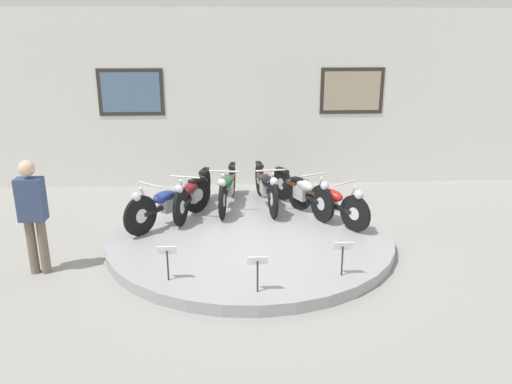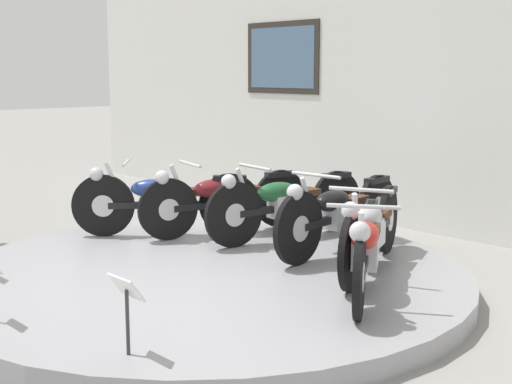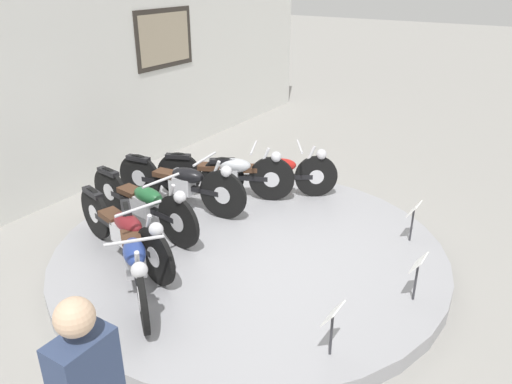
{
  "view_description": "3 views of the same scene",
  "coord_description": "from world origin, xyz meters",
  "px_view_note": "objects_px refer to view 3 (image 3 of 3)",
  "views": [
    {
      "loc": [
        -0.35,
        -7.63,
        3.32
      ],
      "look_at": [
        0.1,
        0.11,
        0.84
      ],
      "focal_mm": 35.0,
      "sensor_mm": 36.0,
      "label": 1
    },
    {
      "loc": [
        4.8,
        -3.88,
        1.92
      ],
      "look_at": [
        0.25,
        0.35,
        0.86
      ],
      "focal_mm": 50.0,
      "sensor_mm": 36.0,
      "label": 2
    },
    {
      "loc": [
        -4.36,
        -2.85,
        3.25
      ],
      "look_at": [
        0.07,
        -0.04,
        0.87
      ],
      "focal_mm": 35.0,
      "sensor_mm": 36.0,
      "label": 3
    }
  ],
  "objects_px": {
    "motorcycle_silver": "(228,172)",
    "info_placard_front_right": "(413,214)",
    "motorcycle_green": "(144,202)",
    "motorcycle_black": "(182,182)",
    "info_placard_front_centre": "(418,268)",
    "motorcycle_blue": "(134,257)",
    "motorcycle_maroon": "(124,229)",
    "info_placard_front_left": "(332,320)",
    "motorcycle_red": "(273,173)"
  },
  "relations": [
    {
      "from": "info_placard_front_centre",
      "to": "motorcycle_silver",
      "type": "bearing_deg",
      "value": 71.49
    },
    {
      "from": "motorcycle_red",
      "to": "motorcycle_green",
      "type": "bearing_deg",
      "value": 154.2
    },
    {
      "from": "motorcycle_maroon",
      "to": "info_placard_front_left",
      "type": "height_order",
      "value": "motorcycle_maroon"
    },
    {
      "from": "motorcycle_maroon",
      "to": "motorcycle_silver",
      "type": "distance_m",
      "value": 2.0
    },
    {
      "from": "motorcycle_green",
      "to": "info_placard_front_right",
      "type": "relative_size",
      "value": 3.91
    },
    {
      "from": "motorcycle_blue",
      "to": "info_placard_front_right",
      "type": "relative_size",
      "value": 3.11
    },
    {
      "from": "motorcycle_red",
      "to": "info_placard_front_right",
      "type": "height_order",
      "value": "motorcycle_red"
    },
    {
      "from": "motorcycle_silver",
      "to": "info_placard_front_left",
      "type": "distance_m",
      "value": 3.4
    },
    {
      "from": "motorcycle_green",
      "to": "motorcycle_silver",
      "type": "relative_size",
      "value": 1.09
    },
    {
      "from": "info_placard_front_left",
      "to": "info_placard_front_centre",
      "type": "bearing_deg",
      "value": -18.13
    },
    {
      "from": "motorcycle_blue",
      "to": "motorcycle_black",
      "type": "relative_size",
      "value": 0.79
    },
    {
      "from": "info_placard_front_centre",
      "to": "info_placard_front_right",
      "type": "distance_m",
      "value": 1.23
    },
    {
      "from": "motorcycle_blue",
      "to": "motorcycle_maroon",
      "type": "xyz_separation_m",
      "value": [
        0.37,
        0.53,
        -0.01
      ]
    },
    {
      "from": "info_placard_front_left",
      "to": "motorcycle_black",
      "type": "bearing_deg",
      "value": 62.33
    },
    {
      "from": "motorcycle_green",
      "to": "info_placard_front_right",
      "type": "xyz_separation_m",
      "value": [
        1.54,
        -2.93,
        -0.03
      ]
    },
    {
      "from": "motorcycle_black",
      "to": "info_placard_front_right",
      "type": "relative_size",
      "value": 3.95
    },
    {
      "from": "motorcycle_green",
      "to": "info_placard_front_left",
      "type": "relative_size",
      "value": 3.91
    },
    {
      "from": "motorcycle_blue",
      "to": "info_placard_front_centre",
      "type": "relative_size",
      "value": 3.11
    },
    {
      "from": "motorcycle_green",
      "to": "motorcycle_black",
      "type": "relative_size",
      "value": 0.99
    },
    {
      "from": "motorcycle_maroon",
      "to": "info_placard_front_left",
      "type": "xyz_separation_m",
      "value": [
        -0.17,
        -2.62,
        -0.02
      ]
    },
    {
      "from": "motorcycle_maroon",
      "to": "motorcycle_green",
      "type": "bearing_deg",
      "value": 26.11
    },
    {
      "from": "motorcycle_green",
      "to": "info_placard_front_left",
      "type": "height_order",
      "value": "motorcycle_green"
    },
    {
      "from": "motorcycle_blue",
      "to": "info_placard_front_right",
      "type": "distance_m",
      "value": 3.29
    },
    {
      "from": "info_placard_front_centre",
      "to": "motorcycle_blue",
      "type": "bearing_deg",
      "value": 119.0
    },
    {
      "from": "motorcycle_green",
      "to": "motorcycle_black",
      "type": "bearing_deg",
      "value": 0.05
    },
    {
      "from": "motorcycle_silver",
      "to": "info_placard_front_right",
      "type": "distance_m",
      "value": 2.62
    },
    {
      "from": "motorcycle_red",
      "to": "motorcycle_black",
      "type": "bearing_deg",
      "value": 140.05
    },
    {
      "from": "motorcycle_red",
      "to": "info_placard_front_right",
      "type": "distance_m",
      "value": 2.1
    },
    {
      "from": "motorcycle_red",
      "to": "info_placard_front_right",
      "type": "bearing_deg",
      "value": -95.53
    },
    {
      "from": "motorcycle_red",
      "to": "info_placard_front_centre",
      "type": "xyz_separation_m",
      "value": [
        -1.37,
        -2.47,
        -0.01
      ]
    },
    {
      "from": "motorcycle_maroon",
      "to": "info_placard_front_centre",
      "type": "xyz_separation_m",
      "value": [
        1.0,
        -3.0,
        -0.02
      ]
    },
    {
      "from": "info_placard_front_left",
      "to": "motorcycle_maroon",
      "type": "bearing_deg",
      "value": 86.28
    },
    {
      "from": "motorcycle_black",
      "to": "info_placard_front_left",
      "type": "distance_m",
      "value": 3.3
    },
    {
      "from": "motorcycle_maroon",
      "to": "info_placard_front_left",
      "type": "relative_size",
      "value": 3.81
    },
    {
      "from": "motorcycle_black",
      "to": "motorcycle_silver",
      "type": "bearing_deg",
      "value": -25.74
    },
    {
      "from": "motorcycle_black",
      "to": "motorcycle_red",
      "type": "relative_size",
      "value": 1.23
    },
    {
      "from": "info_placard_front_right",
      "to": "info_placard_front_centre",
      "type": "bearing_deg",
      "value": -161.87
    },
    {
      "from": "motorcycle_blue",
      "to": "motorcycle_black",
      "type": "bearing_deg",
      "value": 25.7
    },
    {
      "from": "motorcycle_black",
      "to": "motorcycle_green",
      "type": "bearing_deg",
      "value": -179.95
    },
    {
      "from": "motorcycle_maroon",
      "to": "motorcycle_red",
      "type": "distance_m",
      "value": 2.43
    },
    {
      "from": "motorcycle_black",
      "to": "motorcycle_red",
      "type": "xyz_separation_m",
      "value": [
        1.0,
        -0.84,
        -0.03
      ]
    },
    {
      "from": "motorcycle_red",
      "to": "info_placard_front_right",
      "type": "xyz_separation_m",
      "value": [
        -0.2,
        -2.09,
        -0.01
      ]
    },
    {
      "from": "motorcycle_green",
      "to": "info_placard_front_centre",
      "type": "relative_size",
      "value": 3.91
    },
    {
      "from": "motorcycle_maroon",
      "to": "motorcycle_black",
      "type": "bearing_deg",
      "value": 12.79
    },
    {
      "from": "motorcycle_black",
      "to": "info_placard_front_left",
      "type": "xyz_separation_m",
      "value": [
        -1.53,
        -2.93,
        -0.03
      ]
    },
    {
      "from": "motorcycle_black",
      "to": "info_placard_front_right",
      "type": "height_order",
      "value": "motorcycle_black"
    },
    {
      "from": "motorcycle_blue",
      "to": "motorcycle_maroon",
      "type": "relative_size",
      "value": 0.82
    },
    {
      "from": "motorcycle_maroon",
      "to": "motorcycle_black",
      "type": "distance_m",
      "value": 1.4
    },
    {
      "from": "motorcycle_maroon",
      "to": "motorcycle_black",
      "type": "height_order",
      "value": "motorcycle_black"
    },
    {
      "from": "motorcycle_red",
      "to": "motorcycle_silver",
      "type": "bearing_deg",
      "value": 124.43
    }
  ]
}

